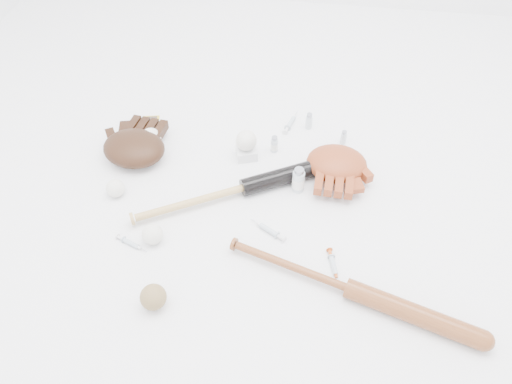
# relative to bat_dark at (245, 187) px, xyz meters

# --- Properties ---
(bat_dark) EXTENTS (0.78, 0.48, 0.06)m
(bat_dark) POSITION_rel_bat_dark_xyz_m (0.00, 0.00, 0.00)
(bat_dark) COLOR black
(bat_dark) RESTS_ON ground
(bat_wood) EXTENTS (0.81, 0.30, 0.06)m
(bat_wood) POSITION_rel_bat_dark_xyz_m (0.37, -0.36, -0.00)
(bat_wood) COLOR brown
(bat_wood) RESTS_ON ground
(glove_dark) EXTENTS (0.31, 0.31, 0.10)m
(glove_dark) POSITION_rel_bat_dark_xyz_m (-0.44, 0.12, 0.02)
(glove_dark) COLOR black
(glove_dark) RESTS_ON ground
(glove_tan) EXTENTS (0.28, 0.28, 0.10)m
(glove_tan) POSITION_rel_bat_dark_xyz_m (0.32, 0.15, 0.02)
(glove_tan) COLOR brown
(glove_tan) RESTS_ON ground
(trading_card) EXTENTS (0.08, 0.10, 0.00)m
(trading_card) POSITION_rel_bat_dark_xyz_m (-0.44, 0.33, -0.03)
(trading_card) COLOR gold
(trading_card) RESTS_ON ground
(pedestal) EXTENTS (0.10, 0.10, 0.04)m
(pedestal) POSITION_rel_bat_dark_xyz_m (-0.02, 0.19, -0.01)
(pedestal) COLOR white
(pedestal) RESTS_ON ground
(baseball_on_pedestal) EXTENTS (0.08, 0.08, 0.08)m
(baseball_on_pedestal) POSITION_rel_bat_dark_xyz_m (-0.02, 0.19, 0.05)
(baseball_on_pedestal) COLOR white
(baseball_on_pedestal) RESTS_ON pedestal
(baseball_left) EXTENTS (0.07, 0.07, 0.07)m
(baseball_left) POSITION_rel_bat_dark_xyz_m (-0.26, -0.25, 0.00)
(baseball_left) COLOR white
(baseball_left) RESTS_ON ground
(baseball_upper) EXTENTS (0.08, 0.08, 0.08)m
(baseball_upper) POSITION_rel_bat_dark_xyz_m (-0.40, 0.20, 0.01)
(baseball_upper) COLOR white
(baseball_upper) RESTS_ON ground
(baseball_mid) EXTENTS (0.07, 0.07, 0.07)m
(baseball_mid) POSITION_rel_bat_dark_xyz_m (-0.45, -0.07, 0.00)
(baseball_mid) COLOR white
(baseball_mid) RESTS_ON ground
(baseball_aged) EXTENTS (0.08, 0.08, 0.08)m
(baseball_aged) POSITION_rel_bat_dark_xyz_m (-0.19, -0.48, 0.01)
(baseball_aged) COLOR olive
(baseball_aged) RESTS_ON ground
(syringe_0) EXTENTS (0.13, 0.07, 0.02)m
(syringe_0) POSITION_rel_bat_dark_xyz_m (-0.33, -0.28, -0.02)
(syringe_0) COLOR #ADBCC6
(syringe_0) RESTS_ON ground
(syringe_1) EXTENTS (0.15, 0.10, 0.02)m
(syringe_1) POSITION_rel_bat_dark_xyz_m (0.11, -0.16, -0.02)
(syringe_1) COLOR #ADBCC6
(syringe_1) RESTS_ON ground
(syringe_2) EXTENTS (0.07, 0.16, 0.02)m
(syringe_2) POSITION_rel_bat_dark_xyz_m (0.13, 0.40, -0.02)
(syringe_2) COLOR #ADBCC6
(syringe_2) RESTS_ON ground
(syringe_3) EXTENTS (0.06, 0.15, 0.02)m
(syringe_3) POSITION_rel_bat_dark_xyz_m (0.33, -0.27, -0.02)
(syringe_3) COLOR #ADBCC6
(syringe_3) RESTS_ON ground
(vial_0) EXTENTS (0.03, 0.03, 0.07)m
(vial_0) POSITION_rel_bat_dark_xyz_m (0.20, 0.39, 0.00)
(vial_0) COLOR silver
(vial_0) RESTS_ON ground
(vial_1) EXTENTS (0.02, 0.02, 0.06)m
(vial_1) POSITION_rel_bat_dark_xyz_m (0.34, 0.32, -0.00)
(vial_1) COLOR silver
(vial_1) RESTS_ON ground
(vial_2) EXTENTS (0.03, 0.03, 0.07)m
(vial_2) POSITION_rel_bat_dark_xyz_m (0.08, 0.24, 0.00)
(vial_2) COLOR silver
(vial_2) RESTS_ON ground
(vial_3) EXTENTS (0.04, 0.04, 0.10)m
(vial_3) POSITION_rel_bat_dark_xyz_m (0.19, 0.05, 0.02)
(vial_3) COLOR silver
(vial_3) RESTS_ON ground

